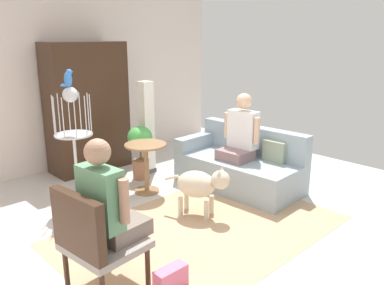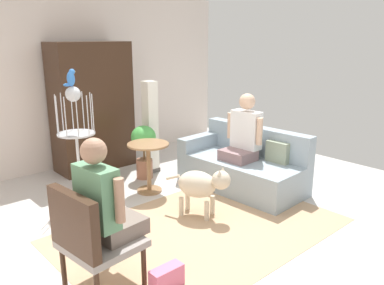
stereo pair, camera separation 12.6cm
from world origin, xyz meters
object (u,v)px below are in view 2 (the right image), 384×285
(parrot, at_px, (71,78))
(armchair, at_px, (88,235))
(couch, at_px, (243,166))
(dog, at_px, (201,184))
(person_on_armchair, at_px, (103,201))
(column_lamp, at_px, (150,128))
(person_on_couch, at_px, (244,133))
(bird_cage_stand, at_px, (77,139))
(armoire_cabinet, at_px, (92,107))
(handbag, at_px, (167,278))
(round_end_table, at_px, (149,160))
(potted_plant, at_px, (144,146))

(parrot, bearing_deg, armchair, -113.70)
(couch, xyz_separation_m, dog, (-1.07, -0.29, 0.10))
(person_on_armchair, relative_size, column_lamp, 0.62)
(armchair, bearing_deg, person_on_armchair, 5.92)
(couch, relative_size, person_on_couch, 1.97)
(dog, bearing_deg, bird_cage_stand, 125.67)
(column_lamp, relative_size, armoire_cabinet, 0.71)
(person_on_couch, height_order, bird_cage_stand, bird_cage_stand)
(armchair, xyz_separation_m, handbag, (0.49, -0.37, -0.43))
(round_end_table, bearing_deg, armchair, -138.26)
(round_end_table, xyz_separation_m, handbag, (-1.15, -1.83, -0.34))
(couch, bearing_deg, round_end_table, 146.59)
(person_on_couch, bearing_deg, round_end_table, 144.78)
(person_on_couch, distance_m, parrot, 2.33)
(armchair, relative_size, dog, 1.24)
(couch, relative_size, armoire_cabinet, 0.89)
(couch, height_order, parrot, parrot)
(column_lamp, bearing_deg, round_end_table, -128.20)
(round_end_table, distance_m, bird_cage_stand, 1.00)
(person_on_armchair, height_order, round_end_table, person_on_armchair)
(person_on_couch, relative_size, handbag, 3.00)
(person_on_couch, xyz_separation_m, potted_plant, (-0.79, 1.23, -0.28))
(potted_plant, relative_size, handbag, 2.69)
(couch, height_order, person_on_armchair, person_on_armchair)
(dog, xyz_separation_m, potted_plant, (0.25, 1.50, 0.10))
(armoire_cabinet, bearing_deg, dog, -88.62)
(person_on_armchair, relative_size, potted_plant, 1.10)
(column_lamp, bearing_deg, bird_cage_stand, -163.47)
(couch, distance_m, armchair, 2.84)
(potted_plant, bearing_deg, couch, -55.47)
(dog, bearing_deg, person_on_armchair, -163.82)
(potted_plant, distance_m, column_lamp, 0.36)
(bird_cage_stand, relative_size, armoire_cabinet, 0.75)
(couch, relative_size, round_end_table, 2.58)
(couch, relative_size, armchair, 1.90)
(armchair, relative_size, round_end_table, 1.36)
(dog, bearing_deg, column_lamp, 73.34)
(armchair, relative_size, handbag, 3.12)
(armoire_cabinet, bearing_deg, person_on_armchair, -116.78)
(parrot, bearing_deg, armoire_cabinet, 53.94)
(armoire_cabinet, bearing_deg, handbag, -108.82)
(person_on_armchair, bearing_deg, potted_plant, 47.86)
(armchair, distance_m, column_lamp, 3.02)
(armoire_cabinet, bearing_deg, bird_cage_stand, -125.71)
(person_on_couch, height_order, armoire_cabinet, armoire_cabinet)
(person_on_armchair, height_order, potted_plant, person_on_armchair)
(couch, bearing_deg, handbag, -153.52)
(person_on_armchair, bearing_deg, couch, 15.83)
(parrot, distance_m, column_lamp, 1.71)
(dog, xyz_separation_m, column_lamp, (0.50, 1.66, 0.30))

